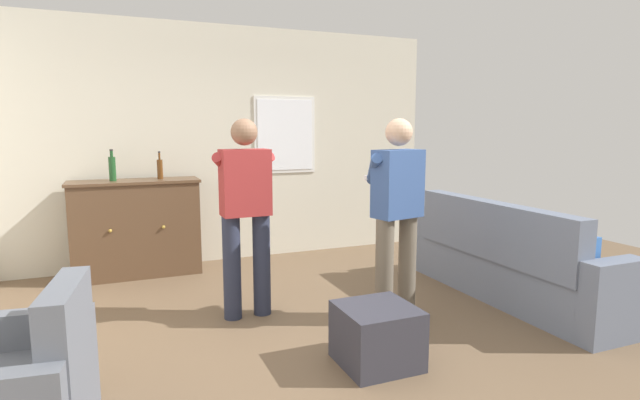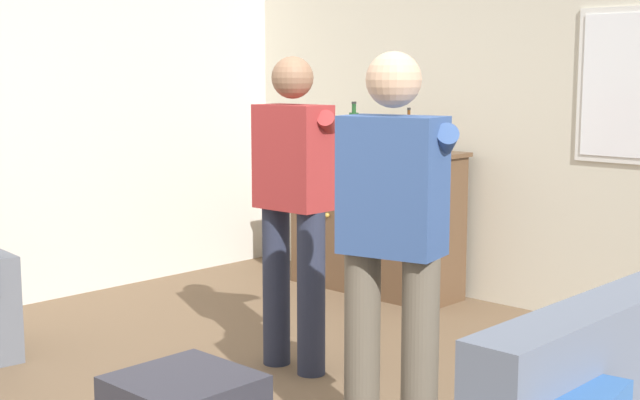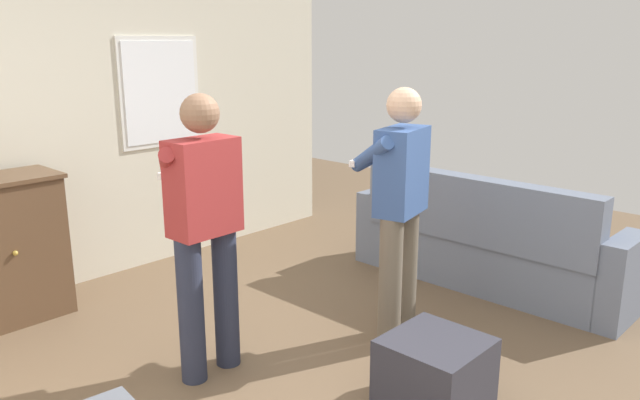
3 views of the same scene
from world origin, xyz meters
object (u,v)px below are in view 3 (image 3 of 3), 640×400
(ottoman, at_px, (435,374))
(person_standing_right, at_px, (399,204))
(person_standing_left, at_px, (204,223))
(couch, at_px, (483,245))

(ottoman, relative_size, person_standing_right, 0.30)
(ottoman, bearing_deg, person_standing_left, 116.08)
(person_standing_left, distance_m, person_standing_right, 1.25)
(person_standing_left, xyz_separation_m, person_standing_right, (1.12, -0.56, 0.00))
(couch, relative_size, person_standing_left, 1.36)
(person_standing_right, bearing_deg, ottoman, -128.95)
(couch, relative_size, person_standing_right, 1.36)
(person_standing_right, bearing_deg, couch, 1.37)
(couch, bearing_deg, person_standing_left, 167.15)
(couch, height_order, ottoman, couch)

